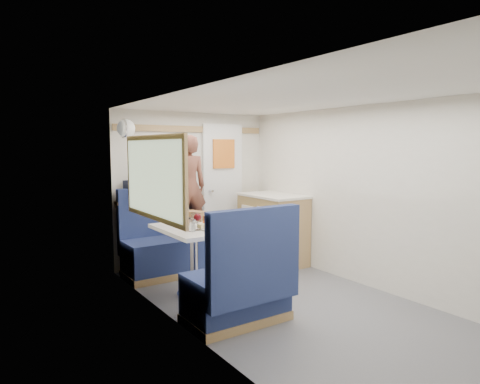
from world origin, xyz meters
TOP-DOWN VIEW (x-y plane):
  - floor at (0.00, 0.00)m, footprint 4.50×4.50m
  - ceiling at (0.00, 0.00)m, footprint 4.50×4.50m
  - wall_back at (0.00, 2.25)m, footprint 2.20×0.02m
  - wall_left at (-1.10, 0.00)m, footprint 0.02×4.50m
  - wall_right at (1.10, 0.00)m, footprint 0.02×4.50m
  - oak_trim_low at (0.00, 2.23)m, footprint 2.15×0.02m
  - oak_trim_high at (0.00, 2.23)m, footprint 2.15×0.02m
  - side_window at (-1.08, 1.00)m, footprint 0.04×1.30m
  - rear_door at (0.45, 2.22)m, footprint 0.62×0.12m
  - dinette_table at (-0.65, 1.00)m, footprint 0.62×0.92m
  - bench_far at (-0.65, 1.86)m, footprint 0.90×0.59m
  - bench_near at (-0.65, 0.14)m, footprint 0.90×0.59m
  - ledge at (-0.65, 2.12)m, footprint 0.90×0.14m
  - dome_light at (-1.04, 1.85)m, footprint 0.20×0.20m
  - galley_counter at (0.82, 1.55)m, footprint 0.57×0.92m
  - person at (-0.30, 1.79)m, footprint 0.49×0.36m
  - duffel_bag at (-0.71, 2.12)m, footprint 0.56×0.39m
  - tray at (-0.55, 0.66)m, footprint 0.24×0.31m
  - orange_fruit at (-0.56, 0.89)m, footprint 0.07×0.07m
  - cheese_block at (-0.62, 0.85)m, footprint 0.12×0.09m
  - wine_glass at (-0.68, 0.85)m, footprint 0.08×0.08m
  - tumbler_left at (-0.76, 0.83)m, footprint 0.07×0.07m
  - tumbler_right at (-0.52, 1.23)m, footprint 0.07×0.07m
  - beer_glass at (-0.50, 1.00)m, footprint 0.07×0.07m
  - pepper_grinder at (-0.69, 1.01)m, footprint 0.04×0.04m
  - salt_grinder at (-0.73, 0.91)m, footprint 0.03×0.03m
  - bread_loaf at (-0.43, 1.38)m, footprint 0.22×0.28m

SIDE VIEW (x-z plane):
  - floor at x=0.00m, z-range 0.00..0.00m
  - bench_far at x=-0.65m, z-range -0.22..0.83m
  - bench_near at x=-0.65m, z-range -0.22..0.83m
  - galley_counter at x=0.82m, z-range 0.01..0.93m
  - dinette_table at x=-0.65m, z-range 0.21..0.93m
  - tray at x=-0.55m, z-range 0.72..0.74m
  - cheese_block at x=-0.62m, z-range 0.74..0.78m
  - salt_grinder at x=-0.73m, z-range 0.72..0.81m
  - bread_loaf at x=-0.43m, z-range 0.72..0.82m
  - orange_fruit at x=-0.56m, z-range 0.74..0.81m
  - pepper_grinder at x=-0.69m, z-range 0.72..0.83m
  - beer_glass at x=-0.50m, z-range 0.72..0.83m
  - tumbler_right at x=-0.52m, z-range 0.72..0.83m
  - tumbler_left at x=-0.76m, z-range 0.72..0.84m
  - wine_glass at x=-0.68m, z-range 0.76..0.93m
  - oak_trim_low at x=0.00m, z-range 0.81..0.89m
  - ledge at x=-0.65m, z-range 0.86..0.90m
  - rear_door at x=0.45m, z-range 0.04..1.90m
  - wall_back at x=0.00m, z-range 0.00..2.00m
  - wall_left at x=-1.10m, z-range 0.00..2.00m
  - wall_right at x=1.10m, z-range 0.00..2.00m
  - duffel_bag at x=-0.71m, z-range 0.90..1.15m
  - person at x=-0.30m, z-range 0.45..1.69m
  - side_window at x=-1.08m, z-range 0.89..1.61m
  - dome_light at x=-1.04m, z-range 1.65..1.85m
  - oak_trim_high at x=0.00m, z-range 1.74..1.82m
  - ceiling at x=0.00m, z-range 2.00..2.00m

